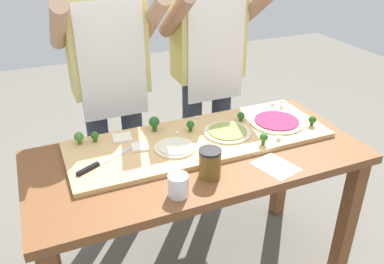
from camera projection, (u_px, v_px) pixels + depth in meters
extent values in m
cube|color=brown|center=(347.00, 221.00, 2.03)|extent=(0.07, 0.07, 0.74)
cube|color=brown|center=(46.00, 224.00, 2.01)|extent=(0.07, 0.07, 0.74)
cube|color=brown|center=(282.00, 165.00, 2.50)|extent=(0.07, 0.07, 0.74)
cube|color=brown|center=(198.00, 157.00, 1.84)|extent=(1.53, 0.70, 0.04)
cube|color=tan|center=(200.00, 139.00, 1.92)|extent=(1.25, 0.44, 0.02)
cube|color=#B7BABF|center=(115.00, 156.00, 1.76)|extent=(0.17, 0.10, 0.00)
cube|color=black|center=(88.00, 169.00, 1.66)|extent=(0.11, 0.07, 0.02)
cylinder|color=beige|center=(276.00, 122.00, 2.05)|extent=(0.27, 0.27, 0.01)
cylinder|color=#9E234C|center=(277.00, 121.00, 2.04)|extent=(0.22, 0.22, 0.01)
cylinder|color=beige|center=(175.00, 148.00, 1.82)|extent=(0.19, 0.19, 0.01)
cylinder|color=beige|center=(175.00, 146.00, 1.81)|extent=(0.16, 0.16, 0.01)
cylinder|color=beige|center=(227.00, 132.00, 1.95)|extent=(0.23, 0.23, 0.01)
cylinder|color=#899E4C|center=(227.00, 131.00, 1.94)|extent=(0.19, 0.19, 0.01)
cube|color=silver|center=(210.00, 152.00, 1.79)|extent=(0.08, 0.08, 0.01)
cube|color=silver|center=(140.00, 147.00, 1.82)|extent=(0.09, 0.09, 0.01)
cube|color=silver|center=(122.00, 138.00, 1.90)|extent=(0.10, 0.10, 0.01)
cylinder|color=#366618|center=(95.00, 140.00, 1.87)|extent=(0.02, 0.02, 0.02)
sphere|color=#2D6623|center=(95.00, 135.00, 1.86)|extent=(0.04, 0.04, 0.04)
cylinder|color=#2C5915|center=(190.00, 129.00, 1.96)|extent=(0.02, 0.02, 0.02)
sphere|color=#23561E|center=(190.00, 125.00, 1.95)|extent=(0.04, 0.04, 0.04)
cylinder|color=#366618|center=(263.00, 142.00, 1.85)|extent=(0.02, 0.02, 0.02)
sphere|color=#2D6623|center=(264.00, 137.00, 1.84)|extent=(0.04, 0.04, 0.04)
cylinder|color=#2C5915|center=(312.00, 124.00, 2.02)|extent=(0.02, 0.02, 0.02)
sphere|color=#23561E|center=(312.00, 120.00, 2.00)|extent=(0.04, 0.04, 0.04)
cylinder|color=#487A23|center=(80.00, 142.00, 1.85)|extent=(0.02, 0.02, 0.02)
sphere|color=#427F33|center=(79.00, 137.00, 1.84)|extent=(0.04, 0.04, 0.04)
cylinder|color=#2C5915|center=(154.00, 128.00, 1.96)|extent=(0.02, 0.02, 0.03)
sphere|color=#23561E|center=(154.00, 122.00, 1.95)|extent=(0.05, 0.05, 0.05)
cylinder|color=#2C5915|center=(241.00, 119.00, 2.07)|extent=(0.02, 0.02, 0.02)
sphere|color=#23561E|center=(241.00, 116.00, 2.06)|extent=(0.04, 0.04, 0.04)
cube|color=white|center=(282.00, 106.00, 2.21)|extent=(0.03, 0.03, 0.02)
cube|color=white|center=(283.00, 102.00, 2.26)|extent=(0.02, 0.02, 0.02)
cube|color=white|center=(177.00, 133.00, 1.93)|extent=(0.02, 0.02, 0.02)
cube|color=silver|center=(197.00, 118.00, 2.09)|extent=(0.02, 0.02, 0.02)
cube|color=silver|center=(273.00, 104.00, 2.24)|extent=(0.02, 0.02, 0.02)
cube|color=white|center=(279.00, 138.00, 1.89)|extent=(0.03, 0.03, 0.02)
cylinder|color=white|center=(178.00, 185.00, 1.53)|extent=(0.08, 0.08, 0.09)
cylinder|color=white|center=(178.00, 189.00, 1.54)|extent=(0.07, 0.07, 0.05)
cylinder|color=brown|center=(210.00, 165.00, 1.64)|extent=(0.09, 0.09, 0.11)
cylinder|color=black|center=(210.00, 151.00, 1.61)|extent=(0.09, 0.09, 0.01)
cube|color=white|center=(276.00, 166.00, 1.73)|extent=(0.18, 0.21, 0.00)
cylinder|color=#333847|center=(102.00, 164.00, 2.36)|extent=(0.12, 0.12, 0.90)
cylinder|color=#333847|center=(135.00, 157.00, 2.43)|extent=(0.12, 0.12, 0.90)
cube|color=#D1C670|center=(106.00, 41.00, 2.05)|extent=(0.40, 0.20, 0.55)
cube|color=white|center=(113.00, 62.00, 2.01)|extent=(0.34, 0.01, 0.60)
cylinder|color=tan|center=(59.00, 25.00, 1.84)|extent=(0.08, 0.39, 0.31)
cylinder|color=tan|center=(154.00, 17.00, 2.00)|extent=(0.08, 0.39, 0.31)
cylinder|color=#333847|center=(192.00, 144.00, 2.56)|extent=(0.12, 0.12, 0.90)
cylinder|color=#333847|center=(220.00, 138.00, 2.63)|extent=(0.12, 0.12, 0.90)
cube|color=#D1C670|center=(208.00, 30.00, 2.26)|extent=(0.40, 0.20, 0.55)
cube|color=white|center=(217.00, 49.00, 2.21)|extent=(0.34, 0.01, 0.60)
cylinder|color=#997056|center=(176.00, 15.00, 2.04)|extent=(0.08, 0.39, 0.31)
cylinder|color=#997056|center=(255.00, 8.00, 2.20)|extent=(0.08, 0.39, 0.31)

